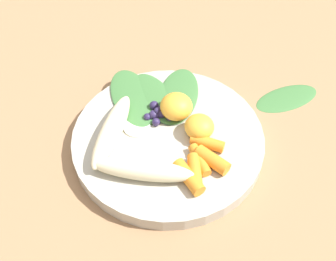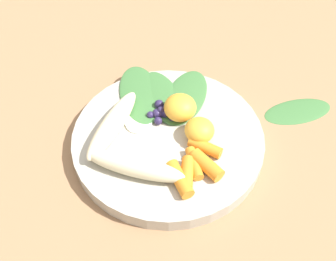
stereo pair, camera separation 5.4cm
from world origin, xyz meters
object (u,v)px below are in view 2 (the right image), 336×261
Objects in this scene: bowl at (168,140)px; banana_peeled_left at (135,166)px; banana_peeled_right at (113,124)px; orange_segment_near at (180,107)px; kale_leaf_stray at (298,110)px.

banana_peeled_left is at bearing 101.05° from bowl.
banana_peeled_right reaches higher than bowl.
orange_segment_near is at bearing 130.30° from banana_peeled_right.
kale_leaf_stray is (-0.09, -0.27, -0.04)m from banana_peeled_left.
bowl is 2.02× the size of banana_peeled_left.
banana_peeled_right is at bearing 133.08° from banana_peeled_left.
bowl is at bearing 107.81° from banana_peeled_right.
banana_peeled_right is at bearing 176.10° from kale_leaf_stray.
banana_peeled_left is 0.29m from kale_leaf_stray.
banana_peeled_right is 0.10m from orange_segment_near.
orange_segment_near is 0.42× the size of kale_leaf_stray.
banana_peeled_left is 0.12m from orange_segment_near.
banana_peeled_right is at bearing 39.32° from bowl.
banana_peeled_left is at bearing 103.91° from orange_segment_near.
orange_segment_near is at bearing -70.71° from bowl.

